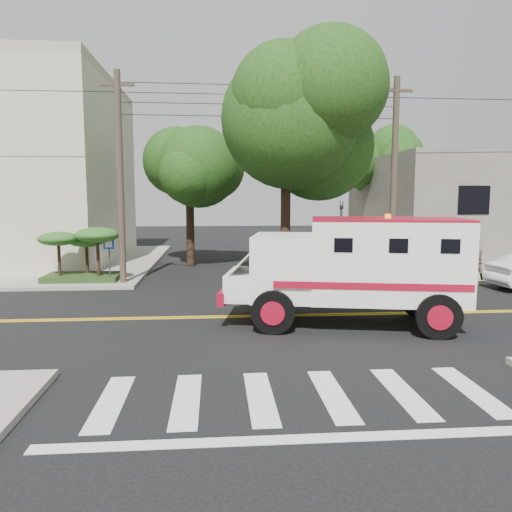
{
  "coord_description": "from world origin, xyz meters",
  "views": [
    {
      "loc": [
        -1.63,
        -15.59,
        3.81
      ],
      "look_at": [
        -0.12,
        2.9,
        1.6
      ],
      "focal_mm": 35.0,
      "sensor_mm": 36.0,
      "label": 1
    }
  ],
  "objects": [
    {
      "name": "building_right",
      "position": [
        15.0,
        14.0,
        3.15
      ],
      "size": [
        14.0,
        12.0,
        6.0
      ],
      "primitive_type": "cube",
      "color": "#625D54",
      "rests_on": "sidewalk_ne"
    },
    {
      "name": "pedestrian_a",
      "position": [
        6.25,
        8.23,
        1.12
      ],
      "size": [
        0.84,
        0.81,
        1.93
      ],
      "primitive_type": "imported",
      "rotation": [
        0.0,
        0.0,
        3.85
      ],
      "color": "gray",
      "rests_on": "sidewalk_ne"
    },
    {
      "name": "traffic_signal",
      "position": [
        3.8,
        5.6,
        2.23
      ],
      "size": [
        0.15,
        0.18,
        3.6
      ],
      "color": "#3F3F42",
      "rests_on": "ground"
    },
    {
      "name": "sidewalk_nw",
      "position": [
        -13.5,
        13.5,
        0.07
      ],
      "size": [
        17.0,
        17.0,
        0.15
      ],
      "primitive_type": "cube",
      "color": "gray",
      "rests_on": "ground"
    },
    {
      "name": "sidewalk_ne",
      "position": [
        13.5,
        13.5,
        0.07
      ],
      "size": [
        17.0,
        17.0,
        0.15
      ],
      "primitive_type": "cube",
      "color": "gray",
      "rests_on": "ground"
    },
    {
      "name": "utility_pole_left",
      "position": [
        -5.6,
        6.0,
        4.5
      ],
      "size": [
        0.28,
        0.28,
        9.0
      ],
      "primitive_type": "cylinder",
      "color": "#382D23",
      "rests_on": "ground"
    },
    {
      "name": "pedestrian_b",
      "position": [
        9.84,
        5.5,
        1.04
      ],
      "size": [
        0.97,
        0.82,
        1.78
      ],
      "primitive_type": "imported",
      "rotation": [
        0.0,
        0.0,
        2.96
      ],
      "color": "gray",
      "rests_on": "sidewalk_ne"
    },
    {
      "name": "palm_planter",
      "position": [
        -7.44,
        6.62,
        1.65
      ],
      "size": [
        3.52,
        2.63,
        2.36
      ],
      "color": "#1E3314",
      "rests_on": "sidewalk_nw"
    },
    {
      "name": "utility_pole_right",
      "position": [
        6.3,
        6.2,
        4.5
      ],
      "size": [
        0.28,
        0.28,
        9.0
      ],
      "primitive_type": "cylinder",
      "color": "#382D23",
      "rests_on": "ground"
    },
    {
      "name": "tree_main",
      "position": [
        1.94,
        6.21,
        7.2
      ],
      "size": [
        6.08,
        5.7,
        9.85
      ],
      "color": "black",
      "rests_on": "ground"
    },
    {
      "name": "tree_left",
      "position": [
        -2.68,
        11.79,
        5.73
      ],
      "size": [
        4.48,
        4.2,
        7.7
      ],
      "color": "black",
      "rests_on": "ground"
    },
    {
      "name": "armored_truck",
      "position": [
        2.48,
        -1.27,
        1.82
      ],
      "size": [
        7.36,
        3.9,
        3.19
      ],
      "rotation": [
        0.0,
        0.0,
        -0.19
      ],
      "color": "white",
      "rests_on": "ground"
    },
    {
      "name": "tree_right",
      "position": [
        8.84,
        15.77,
        6.09
      ],
      "size": [
        4.8,
        4.5,
        8.2
      ],
      "color": "black",
      "rests_on": "ground"
    },
    {
      "name": "ground",
      "position": [
        0.0,
        0.0,
        0.0
      ],
      "size": [
        100.0,
        100.0,
        0.0
      ],
      "primitive_type": "plane",
      "color": "black",
      "rests_on": "ground"
    },
    {
      "name": "accessibility_sign",
      "position": [
        -6.2,
        6.17,
        1.37
      ],
      "size": [
        0.45,
        0.1,
        2.02
      ],
      "color": "#3F3F42",
      "rests_on": "ground"
    }
  ]
}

